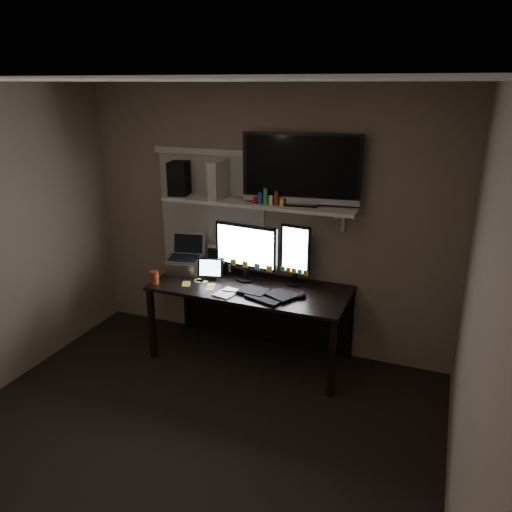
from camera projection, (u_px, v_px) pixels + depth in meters
The scene contains 21 objects.
floor at pixel (175, 453), 3.54m from camera, with size 3.60×3.60×0.00m, color black.
ceiling at pixel (151, 81), 2.72m from camera, with size 3.60×3.60×0.00m, color silver.
back_wall at pixel (265, 222), 4.71m from camera, with size 3.60×3.60×0.00m, color #7D6959.
right_wall at pixel (474, 343), 2.51m from camera, with size 3.60×3.60×0.00m, color #7D6959.
window_blinds at pixel (212, 212), 4.87m from camera, with size 1.10×0.02×1.10m, color #B9B3A6.
desk at pixel (255, 299), 4.72m from camera, with size 1.80×0.75×0.73m.
wall_shelf at pixel (258, 203), 4.49m from camera, with size 1.80×0.35×0.03m, color silver.
monitor_landscape at pixel (246, 252), 4.63m from camera, with size 0.63×0.07×0.55m, color black.
monitor_portrait at pixel (295, 255), 4.51m from camera, with size 0.28×0.05×0.57m, color black.
keyboard at pixel (267, 294), 4.36m from camera, with size 0.51×0.20×0.03m, color black.
mouse at pixel (301, 295), 4.31m from camera, with size 0.07×0.12×0.04m, color black.
notepad at pixel (227, 293), 4.40m from camera, with size 0.16×0.23×0.01m, color white.
tablet at pixel (211, 269), 4.69m from camera, with size 0.24×0.10×0.21m, color black.
file_sorter at pixel (219, 259), 4.86m from camera, with size 0.20×0.09×0.26m, color black.
laptop at pixel (183, 255), 4.82m from camera, with size 0.33×0.27×0.37m, color #ADADB1.
cup at pixel (154, 277), 4.60m from camera, with size 0.08×0.08×0.12m, color maroon.
sticky_notes at pixel (200, 284), 4.60m from camera, with size 0.31×0.23×0.00m, color yellow, non-canonical shape.
tv at pixel (301, 170), 4.27m from camera, with size 1.02×0.18×0.61m, color black.
game_console at pixel (219, 180), 4.56m from camera, with size 0.09×0.29×0.35m, color beige.
speaker at pixel (179, 178), 4.71m from camera, with size 0.17×0.21×0.31m, color black.
bottles at pixel (268, 196), 4.35m from camera, with size 0.23×0.05×0.15m, color #A50F0C, non-canonical shape.
Camera 1 is at (1.59, -2.47, 2.49)m, focal length 35.00 mm.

